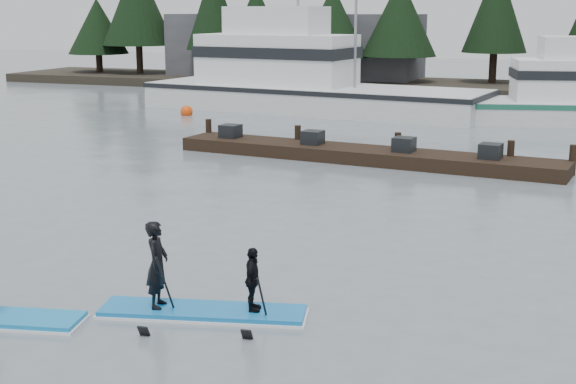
% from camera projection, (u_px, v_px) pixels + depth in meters
% --- Properties ---
extents(ground, '(160.00, 160.00, 0.00)m').
position_uv_depth(ground, '(162.00, 328.00, 13.64)').
color(ground, slate).
rests_on(ground, ground).
extents(far_shore, '(70.00, 8.00, 0.60)m').
position_uv_depth(far_shore, '(486.00, 89.00, 51.83)').
color(far_shore, '#2D281E').
rests_on(far_shore, ground).
extents(treeline, '(60.00, 4.00, 8.00)m').
position_uv_depth(treeline, '(486.00, 93.00, 51.90)').
color(treeline, black).
rests_on(treeline, ground).
extents(waterfront_building, '(18.00, 6.00, 5.00)m').
position_uv_depth(waterfront_building, '(295.00, 49.00, 58.03)').
color(waterfront_building, '#4C4C51').
rests_on(waterfront_building, ground).
extents(fishing_boat_large, '(18.88, 7.28, 10.30)m').
position_uv_depth(fishing_boat_large, '(303.00, 96.00, 42.98)').
color(fishing_boat_large, silver).
rests_on(fishing_boat_large, ground).
extents(floating_dock, '(14.30, 3.31, 0.47)m').
position_uv_depth(floating_dock, '(363.00, 155.00, 28.59)').
color(floating_dock, black).
rests_on(floating_dock, ground).
extents(buoy_a, '(0.64, 0.64, 0.64)m').
position_uv_depth(buoy_a, '(187.00, 115.00, 41.20)').
color(buoy_a, '#E2410B').
rests_on(buoy_a, ground).
extents(paddleboard_duo, '(3.73, 1.70, 2.19)m').
position_uv_depth(paddleboard_duo, '(198.00, 288.00, 14.11)').
color(paddleboard_duo, '#136FB9').
rests_on(paddleboard_duo, ground).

